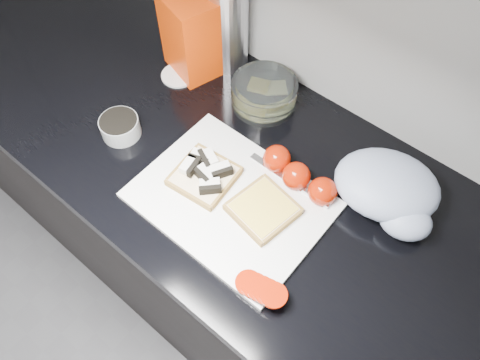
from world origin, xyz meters
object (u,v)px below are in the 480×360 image
(bread_bag, at_px, (194,34))
(steel_canister, at_px, (228,25))
(cutting_board, at_px, (231,200))
(glass_bowl, at_px, (264,93))

(bread_bag, distance_m, steel_canister, 0.09)
(cutting_board, relative_size, bread_bag, 1.90)
(bread_bag, bearing_deg, glass_bowl, 18.48)
(glass_bowl, height_order, bread_bag, bread_bag)
(glass_bowl, height_order, steel_canister, steel_canister)
(bread_bag, height_order, steel_canister, steel_canister)
(cutting_board, height_order, steel_canister, steel_canister)
(cutting_board, height_order, bread_bag, bread_bag)
(glass_bowl, bearing_deg, cutting_board, -65.43)
(glass_bowl, relative_size, bread_bag, 0.77)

